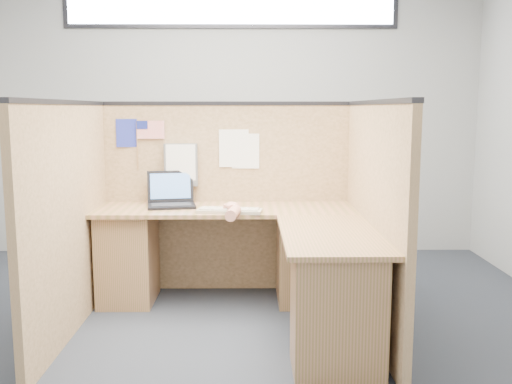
{
  "coord_description": "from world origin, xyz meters",
  "views": [
    {
      "loc": [
        0.19,
        -3.58,
        1.48
      ],
      "look_at": [
        0.23,
        0.5,
        0.88
      ],
      "focal_mm": 40.0,
      "sensor_mm": 36.0,
      "label": 1
    }
  ],
  "objects_px": {
    "l_desk": "(250,265)",
    "mouse": "(232,209)",
    "laptop": "(173,197)",
    "keyboard": "(229,211)"
  },
  "relations": [
    {
      "from": "laptop",
      "to": "keyboard",
      "type": "relative_size",
      "value": 0.83
    },
    {
      "from": "laptop",
      "to": "keyboard",
      "type": "height_order",
      "value": "laptop"
    },
    {
      "from": "laptop",
      "to": "l_desk",
      "type": "bearing_deg",
      "value": -50.06
    },
    {
      "from": "l_desk",
      "to": "laptop",
      "type": "distance_m",
      "value": 0.88
    },
    {
      "from": "l_desk",
      "to": "mouse",
      "type": "bearing_deg",
      "value": 124.23
    },
    {
      "from": "keyboard",
      "to": "mouse",
      "type": "relative_size",
      "value": 4.15
    },
    {
      "from": "l_desk",
      "to": "laptop",
      "type": "xyz_separation_m",
      "value": [
        -0.6,
        0.5,
        0.4
      ]
    },
    {
      "from": "keyboard",
      "to": "laptop",
      "type": "bearing_deg",
      "value": 153.45
    },
    {
      "from": "laptop",
      "to": "mouse",
      "type": "xyz_separation_m",
      "value": [
        0.47,
        -0.31,
        -0.04
      ]
    },
    {
      "from": "l_desk",
      "to": "laptop",
      "type": "bearing_deg",
      "value": 140.07
    }
  ]
}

